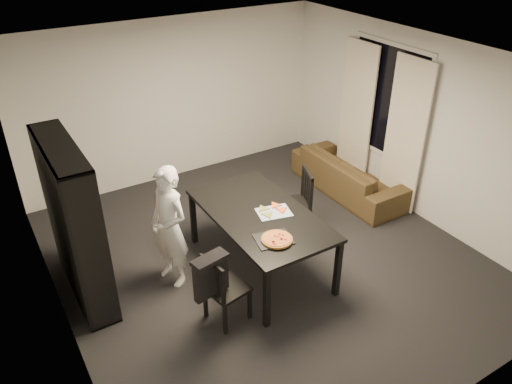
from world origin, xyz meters
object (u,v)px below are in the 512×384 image
bookshelf (74,223)px  chair_left (221,286)px  pepperoni_pizza (277,239)px  baking_tray (273,239)px  chair_right (299,198)px  dining_table (260,218)px  person (169,227)px  sofa (349,174)px

bookshelf → chair_left: size_ratio=2.17×
pepperoni_pizza → baking_tray: bearing=109.4°
chair_left → chair_right: (1.73, 0.99, 0.04)m
dining_table → baking_tray: baking_tray is taller
pepperoni_pizza → chair_left: bearing=-179.0°
bookshelf → dining_table: bookshelf is taller
pepperoni_pizza → bookshelf: bearing=144.8°
chair_right → person: bearing=-69.1°
person → pepperoni_pizza: (0.88, -0.93, 0.07)m
chair_left → baking_tray: bearing=-95.9°
person → sofa: person is taller
chair_left → sofa: size_ratio=0.43×
chair_left → sofa: (3.09, 1.49, -0.20)m
chair_right → person: (-1.90, -0.04, 0.23)m
pepperoni_pizza → dining_table: bearing=75.7°
bookshelf → sofa: bearing=2.4°
chair_right → dining_table: bearing=-46.1°
dining_table → baking_tray: bearing=-107.0°
bookshelf → pepperoni_pizza: 2.26m
sofa → chair_left: bearing=115.8°
bookshelf → chair_left: (1.13, -1.32, -0.45)m
chair_right → person: person is taller
sofa → person: bearing=99.6°
dining_table → person: (-1.03, 0.35, 0.03)m
baking_tray → chair_left: bearing=-175.3°
dining_table → sofa: size_ratio=0.95×
person → baking_tray: (0.87, -0.89, 0.05)m
dining_table → baking_tray: (-0.16, -0.54, 0.08)m
dining_table → sofa: 2.43m
dining_table → pepperoni_pizza: 0.61m
pepperoni_pizza → chair_right: bearing=43.9°
person → pepperoni_pizza: 1.29m
baking_tray → pepperoni_pizza: bearing=-70.6°
sofa → chair_right: bearing=110.5°
dining_table → chair_right: 0.97m
bookshelf → baking_tray: 2.23m
dining_table → sofa: dining_table is taller
dining_table → baking_tray: size_ratio=4.85×
bookshelf → sofa: (4.21, 0.18, -0.65)m
baking_tray → sofa: size_ratio=0.20×
person → pepperoni_pizza: size_ratio=4.38×
dining_table → chair_left: 1.08m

